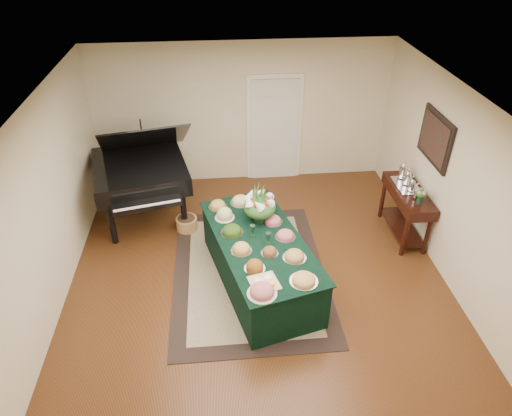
{
  "coord_description": "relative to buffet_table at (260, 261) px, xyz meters",
  "views": [
    {
      "loc": [
        -0.5,
        -5.03,
        4.67
      ],
      "look_at": [
        0.0,
        0.3,
        1.05
      ],
      "focal_mm": 32.0,
      "sensor_mm": 36.0,
      "label": 1
    }
  ],
  "objects": [
    {
      "name": "kitchen_doorway",
      "position": [
        0.58,
        3.05,
        0.63
      ],
      "size": [
        1.05,
        0.07,
        2.1
      ],
      "color": "white",
      "rests_on": "ground"
    },
    {
      "name": "grand_piano",
      "position": [
        -1.82,
        1.87,
        0.52
      ],
      "size": [
        1.83,
        2.03,
        1.82
      ],
      "color": "black",
      "rests_on": "ground"
    },
    {
      "name": "green_goblets",
      "position": [
        0.01,
        -0.0,
        0.48
      ],
      "size": [
        0.27,
        0.26,
        0.18
      ],
      "color": "black",
      "rests_on": "buffet_table"
    },
    {
      "name": "cutting_board",
      "position": [
        -0.04,
        -0.86,
        0.42
      ],
      "size": [
        0.42,
        0.42,
        0.1
      ],
      "color": "tan",
      "rests_on": "buffet_table"
    },
    {
      "name": "wicker_basket",
      "position": [
        -1.11,
        1.39,
        -0.28
      ],
      "size": [
        0.36,
        0.36,
        0.22
      ],
      "primitive_type": "cylinder",
      "color": "#AD7F46",
      "rests_on": "ground"
    },
    {
      "name": "tea_service",
      "position": [
        2.48,
        1.04,
        0.59
      ],
      "size": [
        0.34,
        0.74,
        0.3
      ],
      "color": "silver",
      "rests_on": "mahogany_sideboard"
    },
    {
      "name": "floral_centerpiece",
      "position": [
        0.04,
        0.46,
        0.67
      ],
      "size": [
        0.48,
        0.48,
        0.48
      ],
      "color": "black",
      "rests_on": "buffet_table"
    },
    {
      "name": "pink_bouquet",
      "position": [
        2.48,
        0.55,
        0.64
      ],
      "size": [
        0.2,
        0.2,
        0.25
      ],
      "color": "black",
      "rests_on": "mahogany_sideboard"
    },
    {
      "name": "area_rug",
      "position": [
        -0.14,
        0.22,
        -0.39
      ],
      "size": [
        2.26,
        3.16,
        0.01
      ],
      "color": "black",
      "rests_on": "ground"
    },
    {
      "name": "wall_painting",
      "position": [
        2.7,
        0.93,
        1.36
      ],
      "size": [
        0.05,
        0.95,
        0.75
      ],
      "color": "black",
      "rests_on": "ground"
    },
    {
      "name": "mahogany_sideboard",
      "position": [
        2.48,
        0.93,
        0.27
      ],
      "size": [
        0.45,
        1.26,
        0.86
      ],
      "color": "black",
      "rests_on": "ground"
    },
    {
      "name": "ground",
      "position": [
        -0.02,
        0.08,
        -0.39
      ],
      "size": [
        6.0,
        6.0,
        0.0
      ],
      "primitive_type": "plane",
      "color": "#32180B",
      "rests_on": "ground"
    },
    {
      "name": "food_platters",
      "position": [
        -0.04,
        0.07,
        0.43
      ],
      "size": [
        1.33,
        2.44,
        0.13
      ],
      "color": "silver",
      "rests_on": "buffet_table"
    },
    {
      "name": "buffet_table",
      "position": [
        0.0,
        0.0,
        0.0
      ],
      "size": [
        1.68,
        2.58,
        0.78
      ],
      "color": "black",
      "rests_on": "ground"
    }
  ]
}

